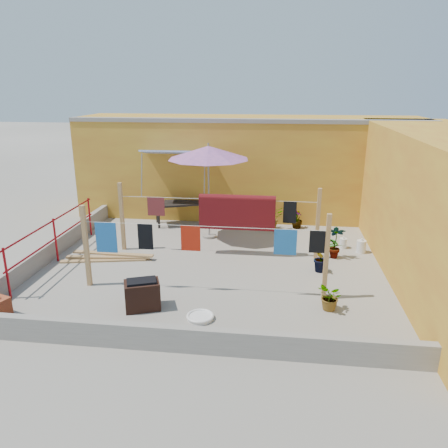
{
  "coord_description": "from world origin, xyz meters",
  "views": [
    {
      "loc": [
        1.49,
        -9.64,
        4.15
      ],
      "look_at": [
        0.24,
        0.3,
        0.97
      ],
      "focal_mm": 35.0,
      "sensor_mm": 36.0,
      "label": 1
    }
  ],
  "objects_px": {
    "water_jug_a": "(343,243)",
    "water_jug_b": "(361,246)",
    "white_basin": "(200,317)",
    "brazier": "(142,295)",
    "outdoor_table": "(179,204)",
    "green_hose": "(328,243)",
    "patio_umbrella": "(208,153)",
    "plant_back_a": "(272,218)"
  },
  "relations": [
    {
      "from": "water_jug_a",
      "to": "water_jug_b",
      "type": "distance_m",
      "value": 0.51
    },
    {
      "from": "white_basin",
      "to": "water_jug_a",
      "type": "distance_m",
      "value": 5.2
    },
    {
      "from": "brazier",
      "to": "water_jug_b",
      "type": "relative_size",
      "value": 2.08
    },
    {
      "from": "brazier",
      "to": "white_basin",
      "type": "distance_m",
      "value": 1.24
    },
    {
      "from": "outdoor_table",
      "to": "white_basin",
      "type": "relative_size",
      "value": 3.22
    },
    {
      "from": "water_jug_a",
      "to": "green_hose",
      "type": "height_order",
      "value": "water_jug_a"
    },
    {
      "from": "patio_umbrella",
      "to": "brazier",
      "type": "height_order",
      "value": "patio_umbrella"
    },
    {
      "from": "white_basin",
      "to": "green_hose",
      "type": "distance_m",
      "value": 5.24
    },
    {
      "from": "outdoor_table",
      "to": "brazier",
      "type": "relative_size",
      "value": 2.13
    },
    {
      "from": "green_hose",
      "to": "white_basin",
      "type": "bearing_deg",
      "value": -122.08
    },
    {
      "from": "brazier",
      "to": "water_jug_b",
      "type": "bearing_deg",
      "value": 37.25
    },
    {
      "from": "brazier",
      "to": "white_basin",
      "type": "bearing_deg",
      "value": -13.1
    },
    {
      "from": "brazier",
      "to": "white_basin",
      "type": "xyz_separation_m",
      "value": [
        1.18,
        -0.28,
        -0.24
      ]
    },
    {
      "from": "outdoor_table",
      "to": "brazier",
      "type": "bearing_deg",
      "value": -84.68
    },
    {
      "from": "patio_umbrella",
      "to": "brazier",
      "type": "bearing_deg",
      "value": -98.32
    },
    {
      "from": "green_hose",
      "to": "plant_back_a",
      "type": "xyz_separation_m",
      "value": [
        -1.58,
        1.08,
        0.33
      ]
    },
    {
      "from": "water_jug_b",
      "to": "white_basin",
      "type": "bearing_deg",
      "value": -132.51
    },
    {
      "from": "water_jug_a",
      "to": "water_jug_b",
      "type": "relative_size",
      "value": 0.83
    },
    {
      "from": "outdoor_table",
      "to": "white_basin",
      "type": "xyz_separation_m",
      "value": [
        1.69,
        -5.71,
        -0.59
      ]
    },
    {
      "from": "patio_umbrella",
      "to": "outdoor_table",
      "type": "relative_size",
      "value": 1.61
    },
    {
      "from": "brazier",
      "to": "white_basin",
      "type": "relative_size",
      "value": 1.51
    },
    {
      "from": "water_jug_a",
      "to": "green_hose",
      "type": "distance_m",
      "value": 0.46
    },
    {
      "from": "white_basin",
      "to": "plant_back_a",
      "type": "xyz_separation_m",
      "value": [
        1.2,
        5.52,
        0.31
      ]
    },
    {
      "from": "outdoor_table",
      "to": "water_jug_a",
      "type": "xyz_separation_m",
      "value": [
        4.82,
        -1.56,
        -0.5
      ]
    },
    {
      "from": "outdoor_table",
      "to": "brazier",
      "type": "distance_m",
      "value": 5.47
    },
    {
      "from": "water_jug_b",
      "to": "green_hose",
      "type": "height_order",
      "value": "water_jug_b"
    },
    {
      "from": "brazier",
      "to": "water_jug_a",
      "type": "bearing_deg",
      "value": 41.95
    },
    {
      "from": "water_jug_a",
      "to": "plant_back_a",
      "type": "relative_size",
      "value": 0.43
    },
    {
      "from": "patio_umbrella",
      "to": "water_jug_a",
      "type": "distance_m",
      "value": 4.35
    },
    {
      "from": "white_basin",
      "to": "green_hose",
      "type": "height_order",
      "value": "white_basin"
    },
    {
      "from": "patio_umbrella",
      "to": "outdoor_table",
      "type": "distance_m",
      "value": 2.39
    },
    {
      "from": "outdoor_table",
      "to": "plant_back_a",
      "type": "relative_size",
      "value": 2.31
    },
    {
      "from": "green_hose",
      "to": "plant_back_a",
      "type": "distance_m",
      "value": 1.94
    },
    {
      "from": "green_hose",
      "to": "plant_back_a",
      "type": "bearing_deg",
      "value": 145.68
    },
    {
      "from": "patio_umbrella",
      "to": "plant_back_a",
      "type": "bearing_deg",
      "value": 28.14
    },
    {
      "from": "patio_umbrella",
      "to": "plant_back_a",
      "type": "distance_m",
      "value": 2.85
    },
    {
      "from": "white_basin",
      "to": "water_jug_b",
      "type": "xyz_separation_m",
      "value": [
        3.55,
        3.88,
        0.12
      ]
    },
    {
      "from": "outdoor_table",
      "to": "water_jug_a",
      "type": "relative_size",
      "value": 5.35
    },
    {
      "from": "green_hose",
      "to": "patio_umbrella",
      "type": "bearing_deg",
      "value": 177.56
    },
    {
      "from": "patio_umbrella",
      "to": "water_jug_b",
      "type": "bearing_deg",
      "value": -9.72
    },
    {
      "from": "green_hose",
      "to": "plant_back_a",
      "type": "relative_size",
      "value": 0.7
    },
    {
      "from": "outdoor_table",
      "to": "water_jug_a",
      "type": "height_order",
      "value": "outdoor_table"
    }
  ]
}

